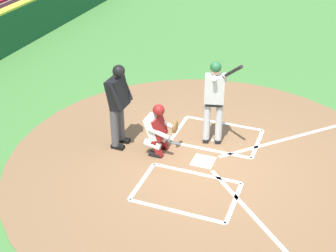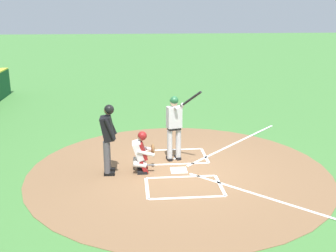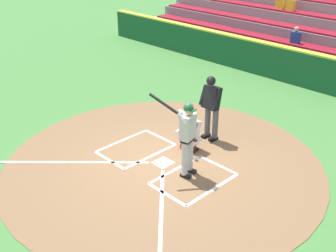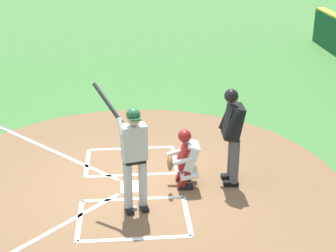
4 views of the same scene
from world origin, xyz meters
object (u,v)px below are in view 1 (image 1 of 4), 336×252
(batter, at_px, (215,97))
(plate_umpire, at_px, (118,101))
(baseball, at_px, (213,141))
(catcher, at_px, (158,128))

(batter, distance_m, plate_umpire, 1.98)
(baseball, bearing_deg, plate_umpire, -65.76)
(catcher, distance_m, plate_umpire, 0.99)
(catcher, xyz_separation_m, baseball, (-0.78, 0.95, -0.55))
(batter, bearing_deg, catcher, -51.18)
(baseball, bearing_deg, catcher, -50.79)
(plate_umpire, xyz_separation_m, baseball, (-0.82, 1.81, -1.04))
(plate_umpire, relative_size, baseball, 25.20)
(batter, bearing_deg, baseball, 169.55)
(catcher, xyz_separation_m, plate_umpire, (0.04, -0.86, 0.49))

